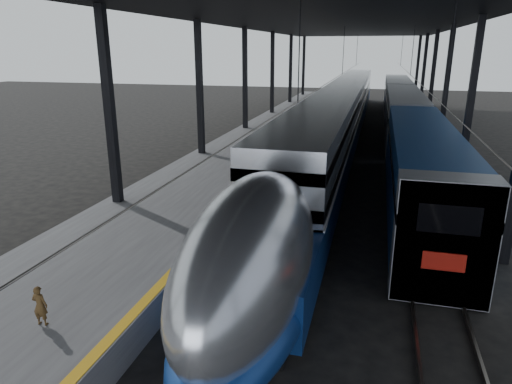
% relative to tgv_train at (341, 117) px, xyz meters
% --- Properties ---
extents(ground, '(160.00, 160.00, 0.00)m').
position_rel_tgv_train_xyz_m(ground, '(-2.00, -26.04, -2.07)').
color(ground, black).
rests_on(ground, ground).
extents(platform, '(6.00, 80.00, 1.00)m').
position_rel_tgv_train_xyz_m(platform, '(-5.50, -6.04, -1.57)').
color(platform, '#4C4C4F').
rests_on(platform, ground).
extents(yellow_strip, '(0.30, 80.00, 0.01)m').
position_rel_tgv_train_xyz_m(yellow_strip, '(-2.70, -6.04, -1.06)').
color(yellow_strip, gold).
rests_on(yellow_strip, platform).
extents(rails, '(6.52, 80.00, 0.16)m').
position_rel_tgv_train_xyz_m(rails, '(2.50, -6.04, -1.99)').
color(rails, slate).
rests_on(rails, ground).
extents(canopy, '(18.00, 75.00, 9.47)m').
position_rel_tgv_train_xyz_m(canopy, '(-0.10, -6.04, 7.05)').
color(canopy, black).
rests_on(canopy, ground).
extents(tgv_train, '(3.08, 65.20, 4.42)m').
position_rel_tgv_train_xyz_m(tgv_train, '(0.00, 0.00, 0.00)').
color(tgv_train, '#AFB1B6').
rests_on(tgv_train, ground).
extents(second_train, '(2.82, 56.05, 3.88)m').
position_rel_tgv_train_xyz_m(second_train, '(5.00, 2.41, -0.10)').
color(second_train, navy).
rests_on(second_train, ground).
extents(child, '(0.39, 0.28, 1.02)m').
position_rel_tgv_train_xyz_m(child, '(-4.59, -29.82, -0.56)').
color(child, '#463117').
rests_on(child, platform).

